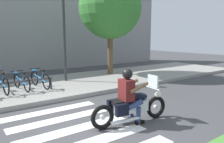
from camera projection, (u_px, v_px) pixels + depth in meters
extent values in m
plane|color=#424244|center=(87.00, 126.00, 5.35)|extent=(48.00, 48.00, 0.00)
cube|color=gray|center=(34.00, 88.00, 8.93)|extent=(24.00, 4.40, 0.15)
cube|color=white|center=(92.00, 142.00, 4.52)|extent=(2.80, 0.40, 0.01)
cube|color=white|center=(75.00, 129.00, 5.16)|extent=(2.80, 0.40, 0.01)
cube|color=white|center=(62.00, 119.00, 5.81)|extent=(2.80, 0.40, 0.01)
cube|color=white|center=(51.00, 111.00, 6.45)|extent=(2.80, 0.40, 0.01)
torus|color=black|center=(156.00, 107.00, 5.87)|extent=(0.61, 0.19, 0.60)
cylinder|color=silver|center=(156.00, 107.00, 5.87)|extent=(0.12, 0.11, 0.11)
torus|color=black|center=(103.00, 117.00, 5.12)|extent=(0.61, 0.19, 0.60)
cylinder|color=silver|center=(103.00, 117.00, 5.12)|extent=(0.12, 0.11, 0.11)
cube|color=silver|center=(131.00, 106.00, 5.47)|extent=(0.91, 0.40, 0.28)
ellipsoid|color=black|center=(138.00, 97.00, 5.54)|extent=(0.55, 0.35, 0.22)
cube|color=black|center=(124.00, 102.00, 5.34)|extent=(0.59, 0.35, 0.10)
cube|color=black|center=(113.00, 105.00, 5.47)|extent=(0.33, 0.16, 0.28)
cube|color=black|center=(122.00, 110.00, 5.09)|extent=(0.33, 0.16, 0.28)
cylinder|color=silver|center=(152.00, 88.00, 5.70)|extent=(0.11, 0.62, 0.03)
sphere|color=white|center=(158.00, 94.00, 5.83)|extent=(0.18, 0.18, 0.18)
cube|color=silver|center=(153.00, 81.00, 5.69)|extent=(0.09, 0.40, 0.32)
cylinder|color=silver|center=(126.00, 120.00, 5.23)|extent=(0.80, 0.19, 0.08)
cube|color=#591919|center=(126.00, 90.00, 5.33)|extent=(0.31, 0.43, 0.52)
sphere|color=black|center=(127.00, 74.00, 5.28)|extent=(0.26, 0.26, 0.26)
cylinder|color=brown|center=(129.00, 84.00, 5.62)|extent=(0.53, 0.16, 0.26)
cylinder|color=brown|center=(139.00, 88.00, 5.23)|extent=(0.53, 0.16, 0.26)
cylinder|color=navy|center=(128.00, 101.00, 5.60)|extent=(0.46, 0.20, 0.24)
cylinder|color=navy|center=(131.00, 112.00, 5.70)|extent=(0.11, 0.11, 0.45)
cube|color=black|center=(133.00, 118.00, 5.75)|extent=(0.25, 0.13, 0.08)
cylinder|color=navy|center=(135.00, 105.00, 5.32)|extent=(0.46, 0.20, 0.24)
cylinder|color=navy|center=(138.00, 116.00, 5.42)|extent=(0.11, 0.11, 0.45)
cube|color=black|center=(140.00, 122.00, 5.47)|extent=(0.25, 0.13, 0.08)
torus|color=black|center=(6.00, 86.00, 7.52)|extent=(0.14, 0.64, 0.64)
cylinder|color=blue|center=(1.00, 82.00, 7.89)|extent=(0.19, 0.96, 0.26)
cylinder|color=blue|center=(3.00, 79.00, 7.68)|extent=(0.04, 0.04, 0.39)
cube|color=black|center=(2.00, 73.00, 7.64)|extent=(0.13, 0.21, 0.06)
torus|color=black|center=(17.00, 80.00, 8.68)|extent=(0.13, 0.60, 0.60)
torus|color=black|center=(27.00, 84.00, 7.96)|extent=(0.13, 0.60, 0.60)
cylinder|color=blue|center=(21.00, 81.00, 8.31)|extent=(0.18, 0.89, 0.25)
cylinder|color=blue|center=(24.00, 78.00, 8.11)|extent=(0.04, 0.04, 0.37)
cube|color=black|center=(23.00, 73.00, 8.08)|extent=(0.13, 0.21, 0.06)
cylinder|color=black|center=(17.00, 71.00, 8.54)|extent=(0.48, 0.10, 0.03)
cube|color=blue|center=(16.00, 72.00, 8.62)|extent=(0.12, 0.29, 0.04)
torus|color=black|center=(35.00, 78.00, 9.10)|extent=(0.14, 0.63, 0.63)
torus|color=black|center=(46.00, 82.00, 8.35)|extent=(0.14, 0.63, 0.63)
cylinder|color=blue|center=(40.00, 78.00, 8.72)|extent=(0.19, 0.93, 0.25)
cylinder|color=blue|center=(43.00, 75.00, 8.51)|extent=(0.04, 0.04, 0.39)
cube|color=black|center=(43.00, 70.00, 8.47)|extent=(0.13, 0.21, 0.06)
cylinder|color=black|center=(35.00, 68.00, 8.96)|extent=(0.48, 0.10, 0.03)
cube|color=blue|center=(34.00, 70.00, 9.05)|extent=(0.12, 0.29, 0.04)
cylinder|color=#333338|center=(15.00, 82.00, 7.65)|extent=(2.74, 0.07, 0.07)
cylinder|color=#333338|center=(51.00, 84.00, 8.45)|extent=(0.06, 0.06, 0.45)
cylinder|color=#2D2D33|center=(65.00, 42.00, 9.88)|extent=(0.12, 0.12, 3.93)
cylinder|color=brown|center=(110.00, 53.00, 11.94)|extent=(0.29, 0.29, 2.57)
sphere|color=#387F33|center=(110.00, 7.00, 11.55)|extent=(3.37, 3.37, 3.37)
cube|color=gray|center=(3.00, 22.00, 13.02)|extent=(24.00, 1.20, 6.18)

